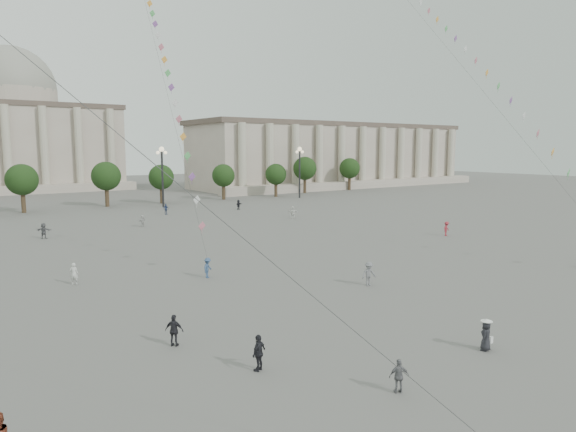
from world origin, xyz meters
TOP-DOWN VIEW (x-y plane):
  - ground at (0.00, 0.00)m, footprint 360.00×360.00m
  - hall_east at (75.00, 93.89)m, footprint 84.00×26.22m
  - hall_central at (0.00, 129.22)m, footprint 48.30×34.30m
  - tree_row at (0.00, 78.00)m, footprint 137.12×5.12m
  - lamp_post_mid_east at (15.00, 70.00)m, footprint 2.00×0.90m
  - lamp_post_far_east at (45.00, 70.00)m, footprint 2.00×0.90m
  - person_crowd_0 at (11.50, 60.12)m, footprint 1.05×0.55m
  - person_crowd_4 at (4.12, 49.89)m, footprint 1.43×1.18m
  - person_crowd_6 at (7.98, 11.02)m, footprint 1.28×0.87m
  - person_crowd_7 at (25.32, 45.04)m, footprint 1.69×1.30m
  - person_crowd_8 at (31.26, 21.92)m, footprint 1.25×0.91m
  - person_crowd_9 at (24.12, 59.19)m, footprint 1.62×1.17m
  - person_crowd_12 at (-8.35, 47.43)m, footprint 1.73×1.38m
  - person_crowd_13 at (-10.26, 24.20)m, footprint 0.74×0.67m
  - tourist_1 at (-8.86, 8.16)m, footprint 1.00×1.00m
  - tourist_3 at (-3.10, -2.27)m, footprint 0.94×0.73m
  - tourist_4 at (-6.81, 3.04)m, footprint 1.11×0.86m
  - kite_flyer_1 at (-0.96, 20.20)m, footprint 1.21×1.14m
  - hat_person at (4.05, -1.63)m, footprint 0.91×0.75m
  - kite_train_mid at (3.21, 41.72)m, footprint 8.56×40.42m
  - kite_train_east at (33.58, 24.17)m, footprint 13.64×42.72m

SIDE VIEW (x-z plane):
  - ground at x=0.00m, z-range 0.00..0.00m
  - tourist_3 at x=-3.10m, z-range 0.00..1.49m
  - person_crowd_4 at x=4.12m, z-range 0.00..1.53m
  - kite_flyer_1 at x=-0.96m, z-range 0.00..1.65m
  - person_crowd_9 at x=24.12m, z-range 0.00..1.69m
  - hat_person at x=4.05m, z-range 0.00..1.69m
  - person_crowd_0 at x=11.50m, z-range 0.00..1.70m
  - tourist_1 at x=-8.86m, z-range 0.00..1.71m
  - person_crowd_13 at x=-10.26m, z-range 0.00..1.71m
  - person_crowd_8 at x=31.26m, z-range 0.00..1.73m
  - tourist_4 at x=-6.81m, z-range 0.00..1.75m
  - person_crowd_7 at x=25.32m, z-range 0.00..1.78m
  - person_crowd_6 at x=7.98m, z-range 0.00..1.84m
  - person_crowd_12 at x=-8.35m, z-range 0.00..1.84m
  - tree_row at x=0.00m, z-range 1.39..9.39m
  - lamp_post_mid_east at x=15.00m, z-range 2.03..12.68m
  - lamp_post_far_east at x=45.00m, z-range 2.03..12.68m
  - hall_east at x=75.00m, z-range -0.17..17.03m
  - hall_central at x=0.00m, z-range -3.52..31.98m
  - kite_train_east at x=33.58m, z-range -7.04..53.61m
  - kite_train_mid at x=3.21m, z-range -4.89..55.46m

